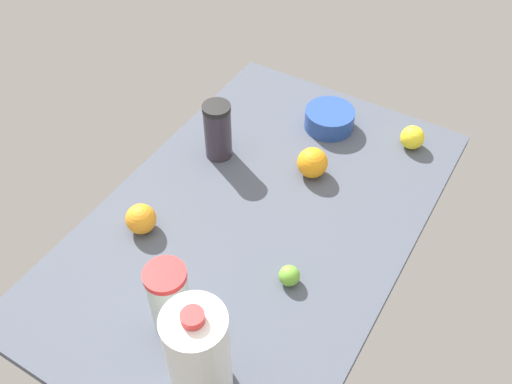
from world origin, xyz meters
TOP-DOWN VIEW (x-y plane):
  - countertop at (0.00, 0.00)cm, footprint 120.00×76.00cm
  - milk_jug at (-44.56, -14.26)cm, footprint 12.08×12.08cm
  - mixing_bowl at (42.68, -0.42)cm, footprint 14.69×14.69cm
  - shaker_bottle at (15.63, 21.66)cm, footprint 7.82×7.82cm
  - tumbler_cup at (-35.30, 0.29)cm, footprint 8.93×8.93cm
  - orange_far_back at (-17.63, 22.82)cm, footprint 7.72×7.72cm
  - lemon_loose at (46.85, -24.26)cm, footprint 6.84×6.84cm
  - orange_beside_bowl at (21.97, -4.74)cm, footprint 8.47×8.47cm
  - lime_by_jug at (-12.80, -16.61)cm, footprint 5.00×5.00cm

SIDE VIEW (x-z plane):
  - countertop at x=0.00cm, z-range 0.00..3.00cm
  - lime_by_jug at x=-12.80cm, z-range 3.00..8.00cm
  - mixing_bowl at x=42.68cm, z-range 3.00..8.99cm
  - lemon_loose at x=46.85cm, z-range 3.00..9.84cm
  - orange_far_back at x=-17.63cm, z-range 3.00..10.72cm
  - orange_beside_bowl at x=21.97cm, z-range 3.00..11.47cm
  - shaker_bottle at x=15.63cm, z-range 3.04..20.35cm
  - tumbler_cup at x=-35.30cm, z-range 3.04..21.84cm
  - milk_jug at x=-44.56cm, z-range 2.22..30.73cm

